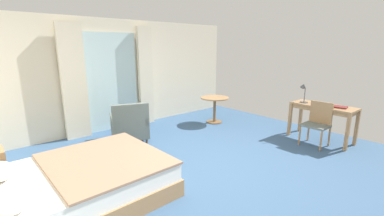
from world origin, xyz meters
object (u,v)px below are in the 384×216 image
object	(u,v)px
bed	(74,184)
round_cafe_table	(215,104)
writing_desk	(323,110)
desk_chair	(318,121)
desk_lamp	(304,90)
closed_book	(340,107)
armchair_by_window	(130,126)

from	to	relation	value
bed	round_cafe_table	world-z (taller)	bed
writing_desk	desk_chair	bearing A→B (deg)	-169.37
writing_desk	desk_lamp	bearing A→B (deg)	88.97
desk_lamp	closed_book	bearing A→B (deg)	-89.77
desk_chair	armchair_by_window	bearing A→B (deg)	136.28
bed	desk_chair	xyz separation A→B (m)	(4.47, -1.09, 0.23)
bed	writing_desk	distance (m)	4.96
closed_book	round_cafe_table	xyz separation A→B (m)	(-0.82, 2.78, -0.28)
writing_desk	closed_book	bearing A→B (deg)	-87.92
armchair_by_window	closed_book	bearing A→B (deg)	-42.66
closed_book	bed	bearing A→B (deg)	154.90
writing_desk	round_cafe_table	xyz separation A→B (m)	(-0.81, 2.46, -0.16)
armchair_by_window	round_cafe_table	distance (m)	2.41
desk_lamp	armchair_by_window	world-z (taller)	desk_lamp
desk_chair	armchair_by_window	xyz separation A→B (m)	(-2.84, 2.71, -0.16)
desk_lamp	armchair_by_window	distance (m)	3.94
desk_chair	desk_lamp	xyz separation A→B (m)	(0.38, 0.54, 0.54)
closed_book	desk_chair	bearing A→B (deg)	136.88
closed_book	armchair_by_window	size ratio (longest dim) A/B	0.26
writing_desk	desk_lamp	world-z (taller)	desk_lamp
desk_lamp	closed_book	distance (m)	0.84
writing_desk	desk_chair	size ratio (longest dim) A/B	1.43
closed_book	round_cafe_table	size ratio (longest dim) A/B	0.34
bed	closed_book	size ratio (longest dim) A/B	9.01
bed	desk_lamp	size ratio (longest dim) A/B	5.24
bed	writing_desk	bearing A→B (deg)	-11.89
bed	desk_lamp	xyz separation A→B (m)	(4.85, -0.54, 0.77)
desk_lamp	round_cafe_table	xyz separation A→B (m)	(-0.82, 1.98, -0.53)
bed	writing_desk	world-z (taller)	bed
desk_chair	round_cafe_table	world-z (taller)	desk_chair
desk_chair	armchair_by_window	distance (m)	3.93
writing_desk	round_cafe_table	distance (m)	2.59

